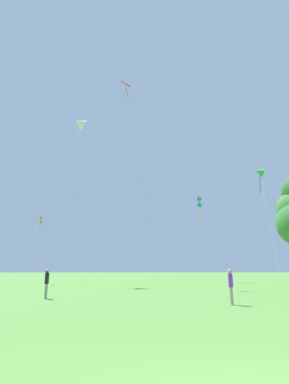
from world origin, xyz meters
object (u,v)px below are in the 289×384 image
at_px(kite_blue_delta, 280,224).
at_px(kite_red_high, 127,92).
at_px(kite_orange_box, 41,221).
at_px(person_far_back, 231,283).
at_px(kite_white_distant, 80,123).
at_px(person_near_tree, 47,281).
at_px(kite_teal_box, 199,203).
at_px(kite_green_small, 260,172).

bearing_deg(kite_blue_delta, kite_red_high, -165.47).
bearing_deg(kite_orange_box, kite_red_high, -8.42).
bearing_deg(kite_orange_box, person_far_back, -55.75).
distance_m(kite_white_distant, person_near_tree, 26.79).
bearing_deg(kite_red_high, kite_teal_box, 33.21).
height_order(kite_blue_delta, person_far_back, kite_blue_delta).
distance_m(kite_white_distant, person_far_back, 31.48).
distance_m(kite_blue_delta, kite_green_small, 10.30).
bearing_deg(person_far_back, kite_orange_box, 124.25).
bearing_deg(kite_white_distant, kite_teal_box, 19.53).
relative_size(kite_blue_delta, kite_red_high, 0.43).
xyz_separation_m(kite_red_high, kite_orange_box, (-10.26, 1.52, -17.19)).
relative_size(kite_teal_box, person_far_back, 7.49).
bearing_deg(person_near_tree, person_far_back, -21.24).
xyz_separation_m(kite_teal_box, kite_green_small, (5.62, -8.28, 2.16)).
relative_size(kite_red_high, person_near_tree, 16.37).
xyz_separation_m(kite_blue_delta, person_near_tree, (-26.19, -23.10, -6.90)).
xyz_separation_m(person_far_back, person_near_tree, (-9.42, 3.66, 0.01)).
relative_size(kite_blue_delta, kite_white_distant, 0.54).
height_order(kite_red_high, kite_green_small, kite_red_high).
height_order(person_far_back, person_near_tree, person_near_tree).
relative_size(kite_teal_box, kite_white_distant, 0.57).
xyz_separation_m(kite_blue_delta, kite_orange_box, (-32.17, -4.16, -0.60)).
distance_m(kite_teal_box, kite_red_high, 18.61).
distance_m(kite_blue_delta, kite_red_high, 28.06).
bearing_deg(kite_teal_box, kite_red_high, -146.79).
height_order(kite_orange_box, person_near_tree, kite_orange_box).
bearing_deg(kite_orange_box, person_near_tree, -72.49).
bearing_deg(kite_red_high, kite_orange_box, 171.58).
height_order(kite_teal_box, kite_green_small, kite_green_small).
bearing_deg(kite_green_small, kite_white_distant, 174.31).
bearing_deg(kite_white_distant, kite_blue_delta, 9.36).
bearing_deg(person_far_back, kite_blue_delta, 57.92).
relative_size(kite_red_high, kite_green_small, 1.90).
height_order(kite_blue_delta, kite_white_distant, kite_white_distant).
bearing_deg(kite_blue_delta, kite_teal_box, 172.82).
relative_size(kite_orange_box, kite_green_small, 0.61).
bearing_deg(kite_green_small, kite_blue_delta, 51.51).
bearing_deg(kite_orange_box, kite_white_distant, -6.60).
distance_m(kite_red_high, person_near_tree, 29.57).
distance_m(kite_orange_box, person_far_back, 28.06).
xyz_separation_m(kite_red_high, kite_green_small, (16.43, -1.21, -11.24)).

